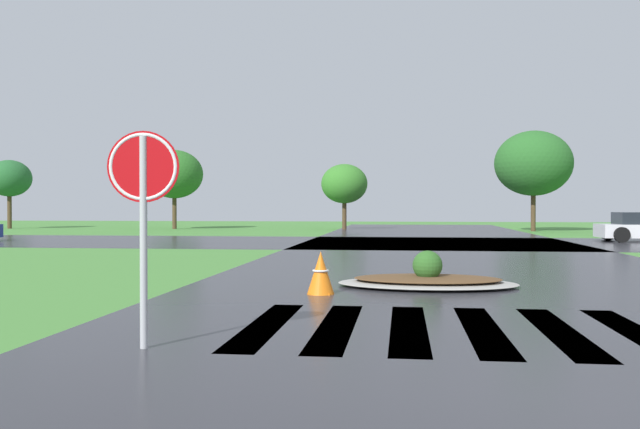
{
  "coord_description": "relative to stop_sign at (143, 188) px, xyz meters",
  "views": [
    {
      "loc": [
        -1.43,
        -4.89,
        1.52
      ],
      "look_at": [
        -3.06,
        8.54,
        1.35
      ],
      "focal_mm": 38.17,
      "sensor_mm": 36.0,
      "label": 1
    }
  ],
  "objects": [
    {
      "name": "background_treeline",
      "position": [
        3.43,
        35.16,
        1.9
      ],
      "size": [
        48.15,
        5.44,
        5.97
      ],
      "color": "#4C3823",
      "rests_on": "ground"
    },
    {
      "name": "traffic_cone",
      "position": [
        1.34,
        4.63,
        -1.35
      ],
      "size": [
        0.47,
        0.47,
        0.74
      ],
      "color": "orange",
      "rests_on": "ground"
    },
    {
      "name": "asphalt_roadway",
      "position": [
        4.16,
        7.97,
        -1.71
      ],
      "size": [
        11.02,
        80.0,
        0.01
      ],
      "primitive_type": "cube",
      "color": "#2B2B30",
      "rests_on": "ground"
    },
    {
      "name": "crosswalk_stripes",
      "position": [
        4.16,
        1.57,
        -1.71
      ],
      "size": [
        6.75,
        3.5,
        0.01
      ],
      "color": "white",
      "rests_on": "ground"
    },
    {
      "name": "median_island",
      "position": [
        3.2,
        5.97,
        -1.58
      ],
      "size": [
        3.37,
        2.02,
        0.68
      ],
      "color": "#9E9B93",
      "rests_on": "ground"
    },
    {
      "name": "stop_sign",
      "position": [
        0.0,
        0.0,
        0.0
      ],
      "size": [
        0.76,
        0.15,
        2.32
      ],
      "rotation": [
        0.0,
        0.0,
        0.15
      ],
      "color": "#B2B5BA",
      "rests_on": "ground"
    },
    {
      "name": "asphalt_cross_road",
      "position": [
        4.16,
        21.08,
        -1.71
      ],
      "size": [
        90.0,
        9.92,
        0.01
      ],
      "primitive_type": "cube",
      "color": "#2B2B30",
      "rests_on": "ground"
    }
  ]
}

